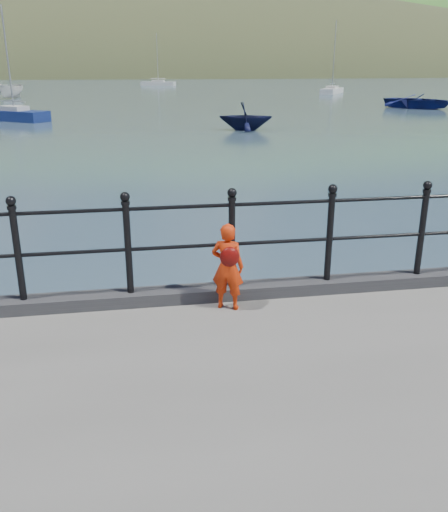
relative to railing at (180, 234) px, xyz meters
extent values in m
plane|color=#2D4251|center=(0.00, 0.15, -1.82)|extent=(600.00, 600.00, 0.00)
cube|color=#28282B|center=(0.00, 0.00, -0.75)|extent=(60.00, 0.30, 0.15)
cylinder|color=black|center=(0.00, 0.00, -0.15)|extent=(18.00, 0.04, 0.04)
cylinder|color=black|center=(0.00, 0.00, 0.32)|extent=(18.00, 0.04, 0.04)
cylinder|color=black|center=(-1.80, 0.00, -0.15)|extent=(0.08, 0.08, 1.05)
sphere|color=black|center=(-1.80, 0.00, 0.47)|extent=(0.11, 0.11, 0.11)
cylinder|color=black|center=(-0.60, 0.00, -0.15)|extent=(0.08, 0.08, 1.05)
sphere|color=black|center=(-0.60, 0.00, 0.47)|extent=(0.11, 0.11, 0.11)
cylinder|color=black|center=(0.60, 0.00, -0.15)|extent=(0.08, 0.08, 1.05)
sphere|color=black|center=(0.60, 0.00, 0.47)|extent=(0.11, 0.11, 0.11)
cylinder|color=black|center=(1.80, 0.00, -0.15)|extent=(0.08, 0.08, 1.05)
sphere|color=black|center=(1.80, 0.00, 0.47)|extent=(0.11, 0.11, 0.11)
cylinder|color=black|center=(3.00, 0.00, -0.15)|extent=(0.08, 0.08, 1.05)
sphere|color=black|center=(3.00, 0.00, 0.47)|extent=(0.11, 0.11, 0.11)
ellipsoid|color=#333A21|center=(20.00, 195.15, -17.22)|extent=(400.00, 100.00, 88.00)
ellipsoid|color=#387026|center=(60.00, 255.15, -29.12)|extent=(600.00, 180.00, 156.00)
cube|color=silver|center=(-35.00, 181.15, 1.18)|extent=(9.00, 6.00, 6.00)
cube|color=#4C4744|center=(-35.00, 181.15, 5.18)|extent=(9.50, 6.50, 2.00)
cube|color=silver|center=(-12.00, 181.15, 1.18)|extent=(9.00, 6.00, 6.00)
cube|color=#4C4744|center=(-12.00, 181.15, 5.18)|extent=(9.50, 6.50, 2.00)
cube|color=silver|center=(18.00, 181.15, 1.18)|extent=(9.00, 6.00, 6.00)
cube|color=#4C4744|center=(18.00, 181.15, 5.18)|extent=(9.50, 6.50, 2.00)
cube|color=silver|center=(45.00, 181.15, 1.18)|extent=(9.00, 6.00, 6.00)
cube|color=#4C4744|center=(45.00, 181.15, 5.18)|extent=(9.50, 6.50, 2.00)
imported|color=red|center=(0.50, -0.29, -0.32)|extent=(0.44, 0.37, 1.01)
ellipsoid|color=#BE0B07|center=(0.50, -0.42, -0.15)|extent=(0.22, 0.11, 0.23)
imported|color=#131A54|center=(25.00, 40.62, -1.19)|extent=(6.97, 7.50, 1.26)
imported|color=silver|center=(-13.85, 62.24, -0.97)|extent=(3.16, 4.72, 1.71)
imported|color=black|center=(6.24, 26.20, -1.02)|extent=(3.61, 3.30, 1.62)
cube|color=silver|center=(26.87, 67.47, -1.57)|extent=(5.11, 6.54, 0.90)
cube|color=beige|center=(26.87, 67.47, -1.07)|extent=(2.32, 2.63, 0.50)
cylinder|color=#A5A5A8|center=(26.87, 67.47, 3.14)|extent=(0.10, 0.10, 8.52)
cylinder|color=#A5A5A8|center=(26.87, 67.47, -0.52)|extent=(1.67, 2.54, 0.06)
cube|color=silver|center=(5.18, 101.76, -1.57)|extent=(6.66, 3.98, 0.90)
cube|color=beige|center=(5.18, 101.76, -1.07)|extent=(2.56, 2.02, 0.50)
cylinder|color=#A5A5A8|center=(5.18, 101.76, 3.14)|extent=(0.10, 0.10, 8.52)
cylinder|color=#A5A5A8|center=(5.18, 101.76, -0.52)|extent=(2.73, 1.04, 0.06)
cube|color=navy|center=(-8.38, 34.64, -1.57)|extent=(5.11, 4.38, 0.90)
cube|color=beige|center=(-8.38, 34.64, -1.07)|extent=(2.13, 2.00, 0.50)
cylinder|color=#A5A5A8|center=(-8.38, 34.64, 2.22)|extent=(0.10, 0.10, 6.68)
cylinder|color=#A5A5A8|center=(-8.38, 34.64, -0.52)|extent=(1.90, 1.42, 0.06)
camera|label=1|loc=(-0.50, -5.93, 1.83)|focal=38.00mm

